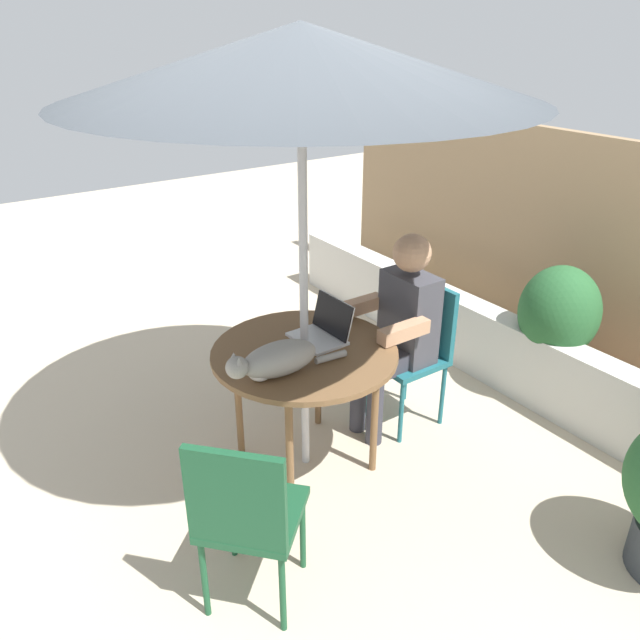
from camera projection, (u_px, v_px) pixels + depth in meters
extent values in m
plane|color=#BCAD93|center=(306.00, 461.00, 3.61)|extent=(14.00, 14.00, 0.00)
cube|color=#937756|center=(578.00, 251.00, 4.46)|extent=(4.92, 0.08, 1.62)
cube|color=beige|center=(497.00, 348.00, 4.32)|extent=(4.42, 0.20, 0.50)
cylinder|color=brown|center=(305.00, 353.00, 3.29)|extent=(1.00, 1.00, 0.03)
cylinder|color=brown|center=(375.00, 418.00, 3.39)|extent=(0.04, 0.04, 0.71)
cylinder|color=brown|center=(318.00, 375.00, 3.80)|extent=(0.04, 0.04, 0.71)
cylinder|color=brown|center=(238.00, 403.00, 3.52)|extent=(0.04, 0.04, 0.71)
cylinder|color=brown|center=(290.00, 453.00, 3.11)|extent=(0.04, 0.04, 0.71)
cylinder|color=#B7B7BC|center=(304.00, 293.00, 3.14)|extent=(0.04, 0.04, 2.14)
cone|color=#2D3338|center=(301.00, 62.00, 2.67)|extent=(2.16, 2.16, 0.32)
sphere|color=#B7B7BC|center=(301.00, 58.00, 2.66)|extent=(0.06, 0.06, 0.06)
cube|color=#1E606B|center=(406.00, 359.00, 3.79)|extent=(0.40, 0.40, 0.04)
cube|color=#1E606B|center=(430.00, 317.00, 3.78)|extent=(0.40, 0.04, 0.44)
cylinder|color=#1E606B|center=(442.00, 395.00, 3.86)|extent=(0.03, 0.03, 0.43)
cylinder|color=#1E606B|center=(406.00, 371.00, 4.11)|extent=(0.03, 0.03, 0.43)
cylinder|color=#1E606B|center=(366.00, 387.00, 3.93)|extent=(0.03, 0.03, 0.43)
cylinder|color=#1E606B|center=(401.00, 412.00, 3.68)|extent=(0.03, 0.03, 0.43)
cube|color=#194C2D|center=(253.00, 514.00, 2.61)|extent=(0.57, 0.57, 0.04)
cube|color=#194C2D|center=(235.00, 500.00, 2.35)|extent=(0.32, 0.30, 0.44)
cylinder|color=#194C2D|center=(204.00, 578.00, 2.60)|extent=(0.03, 0.03, 0.43)
cylinder|color=#194C2D|center=(283.00, 593.00, 2.53)|extent=(0.03, 0.03, 0.43)
cylinder|color=#194C2D|center=(303.00, 532.00, 2.83)|extent=(0.03, 0.03, 0.43)
cylinder|color=#194C2D|center=(232.00, 520.00, 2.89)|extent=(0.03, 0.03, 0.43)
cube|color=#3F3F47|center=(409.00, 317.00, 3.67)|extent=(0.34, 0.20, 0.54)
sphere|color=tan|center=(412.00, 253.00, 3.49)|extent=(0.22, 0.22, 0.22)
cube|color=#383842|center=(379.00, 351.00, 3.75)|extent=(0.12, 0.30, 0.12)
cylinder|color=#383842|center=(358.00, 398.00, 3.79)|extent=(0.10, 0.10, 0.46)
cube|color=#383842|center=(397.00, 362.00, 3.63)|extent=(0.12, 0.30, 0.12)
cylinder|color=#383842|center=(375.00, 410.00, 3.68)|extent=(0.10, 0.10, 0.46)
cube|color=tan|center=(359.00, 306.00, 3.68)|extent=(0.08, 0.32, 0.08)
cube|color=tan|center=(404.00, 331.00, 3.39)|extent=(0.08, 0.32, 0.08)
cube|color=silver|center=(317.00, 339.00, 3.39)|extent=(0.31, 0.23, 0.02)
cube|color=black|center=(332.00, 316.00, 3.39)|extent=(0.30, 0.07, 0.20)
cube|color=silver|center=(334.00, 316.00, 3.40)|extent=(0.30, 0.06, 0.20)
ellipsoid|color=gray|center=(280.00, 359.00, 3.03)|extent=(0.21, 0.41, 0.17)
sphere|color=gray|center=(237.00, 368.00, 2.92)|extent=(0.11, 0.11, 0.11)
ellipsoid|color=white|center=(260.00, 371.00, 3.00)|extent=(0.13, 0.13, 0.09)
cylinder|color=gray|center=(331.00, 357.00, 3.17)|extent=(0.04, 0.18, 0.04)
cone|color=gray|center=(234.00, 356.00, 2.92)|extent=(0.04, 0.04, 0.03)
cone|color=gray|center=(239.00, 361.00, 2.87)|extent=(0.04, 0.04, 0.03)
cylinder|color=#9E5138|center=(548.00, 372.00, 4.15)|extent=(0.40, 0.40, 0.38)
ellipsoid|color=#26592D|center=(559.00, 312.00, 3.96)|extent=(0.51, 0.51, 0.61)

